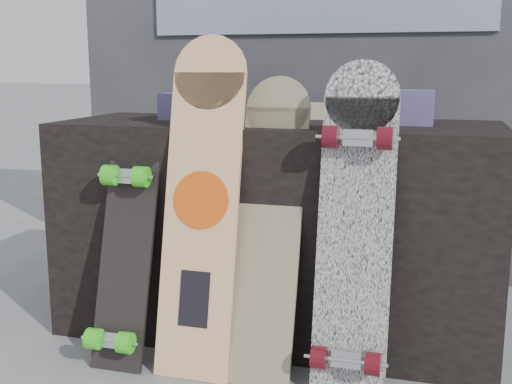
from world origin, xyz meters
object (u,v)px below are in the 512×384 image
(longboard_geisha, at_px, (202,195))
(longboard_celtic, at_px, (269,217))
(vendor_table, at_px, (276,228))
(longboard_cascadia, at_px, (355,225))
(skateboard_dark, at_px, (125,243))

(longboard_geisha, xyz_separation_m, longboard_celtic, (0.22, 0.04, -0.07))
(vendor_table, xyz_separation_m, longboard_cascadia, (0.34, -0.37, 0.13))
(vendor_table, bearing_deg, skateboard_dark, -137.66)
(longboard_cascadia, height_order, skateboard_dark, longboard_cascadia)
(longboard_geisha, bearing_deg, vendor_table, 64.34)
(longboard_geisha, xyz_separation_m, skateboard_dark, (-0.26, -0.05, -0.17))
(longboard_cascadia, bearing_deg, vendor_table, 132.35)
(longboard_celtic, height_order, longboard_cascadia, longboard_cascadia)
(longboard_celtic, relative_size, skateboard_dark, 1.19)
(vendor_table, xyz_separation_m, longboard_geisha, (-0.17, -0.35, 0.19))
(longboard_cascadia, distance_m, skateboard_dark, 0.78)
(longboard_celtic, distance_m, longboard_cascadia, 0.30)
(longboard_geisha, distance_m, longboard_celtic, 0.23)
(longboard_cascadia, xyz_separation_m, skateboard_dark, (-0.77, -0.02, -0.11))
(vendor_table, height_order, longboard_celtic, longboard_celtic)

